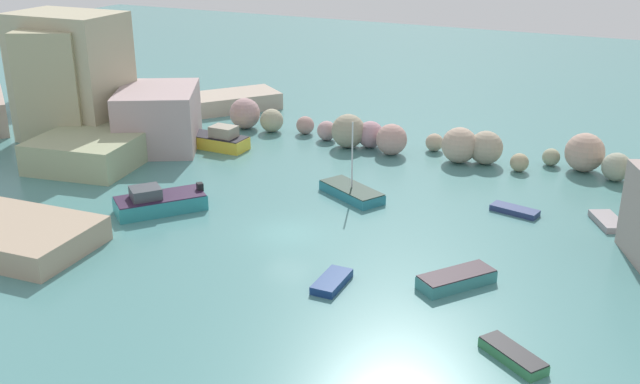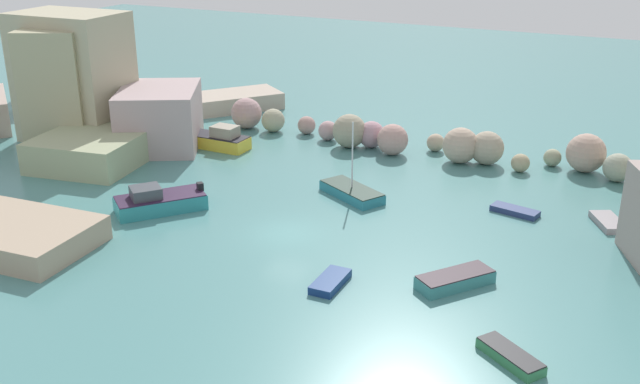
{
  "view_description": "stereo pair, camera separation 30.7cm",
  "coord_description": "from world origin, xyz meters",
  "px_view_note": "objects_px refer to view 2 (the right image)",
  "views": [
    {
      "loc": [
        18.7,
        -34.09,
        17.7
      ],
      "look_at": [
        0.0,
        4.49,
        1.0
      ],
      "focal_mm": 41.27,
      "sensor_mm": 36.0,
      "label": 1
    },
    {
      "loc": [
        18.98,
        -33.96,
        17.7
      ],
      "look_at": [
        0.0,
        4.49,
        1.0
      ],
      "focal_mm": 41.27,
      "sensor_mm": 36.0,
      "label": 2
    }
  ],
  "objects_px": {
    "moored_boat_2": "(608,222)",
    "moored_boat_3": "(352,192)",
    "moored_boat_4": "(216,139)",
    "moored_boat_7": "(330,282)",
    "moored_boat_5": "(515,211)",
    "moored_boat_0": "(455,280)",
    "stone_dock": "(10,234)",
    "moored_boat_6": "(510,356)",
    "moored_boat_1": "(159,201)"
  },
  "relations": [
    {
      "from": "stone_dock",
      "to": "moored_boat_6",
      "type": "relative_size",
      "value": 2.94
    },
    {
      "from": "moored_boat_4",
      "to": "moored_boat_5",
      "type": "distance_m",
      "value": 24.15
    },
    {
      "from": "moored_boat_5",
      "to": "moored_boat_6",
      "type": "relative_size",
      "value": 0.97
    },
    {
      "from": "moored_boat_2",
      "to": "moored_boat_7",
      "type": "relative_size",
      "value": 1.14
    },
    {
      "from": "moored_boat_0",
      "to": "moored_boat_2",
      "type": "xyz_separation_m",
      "value": [
        6.02,
        11.33,
        -0.16
      ]
    },
    {
      "from": "moored_boat_2",
      "to": "moored_boat_5",
      "type": "relative_size",
      "value": 1.02
    },
    {
      "from": "stone_dock",
      "to": "moored_boat_0",
      "type": "height_order",
      "value": "stone_dock"
    },
    {
      "from": "moored_boat_0",
      "to": "moored_boat_4",
      "type": "bearing_deg",
      "value": 96.4
    },
    {
      "from": "moored_boat_1",
      "to": "moored_boat_4",
      "type": "height_order",
      "value": "moored_boat_4"
    },
    {
      "from": "moored_boat_2",
      "to": "moored_boat_7",
      "type": "height_order",
      "value": "moored_boat_7"
    },
    {
      "from": "stone_dock",
      "to": "moored_boat_7",
      "type": "bearing_deg",
      "value": 11.62
    },
    {
      "from": "moored_boat_2",
      "to": "moored_boat_3",
      "type": "height_order",
      "value": "moored_boat_3"
    },
    {
      "from": "moored_boat_0",
      "to": "moored_boat_2",
      "type": "bearing_deg",
      "value": 8.78
    },
    {
      "from": "moored_boat_3",
      "to": "moored_boat_7",
      "type": "distance_m",
      "value": 12.11
    },
    {
      "from": "moored_boat_5",
      "to": "moored_boat_7",
      "type": "height_order",
      "value": "moored_boat_7"
    },
    {
      "from": "moored_boat_0",
      "to": "moored_boat_5",
      "type": "xyz_separation_m",
      "value": [
        0.64,
        10.66,
        -0.17
      ]
    },
    {
      "from": "moored_boat_2",
      "to": "moored_boat_5",
      "type": "distance_m",
      "value": 5.42
    },
    {
      "from": "moored_boat_4",
      "to": "moored_boat_7",
      "type": "bearing_deg",
      "value": -41.97
    },
    {
      "from": "moored_boat_0",
      "to": "moored_boat_1",
      "type": "height_order",
      "value": "moored_boat_1"
    },
    {
      "from": "moored_boat_6",
      "to": "moored_boat_7",
      "type": "xyz_separation_m",
      "value": [
        -9.55,
        2.63,
        -0.04
      ]
    },
    {
      "from": "moored_boat_1",
      "to": "moored_boat_2",
      "type": "bearing_deg",
      "value": 150.61
    },
    {
      "from": "moored_boat_0",
      "to": "moored_boat_2",
      "type": "height_order",
      "value": "moored_boat_0"
    },
    {
      "from": "moored_boat_5",
      "to": "moored_boat_4",
      "type": "bearing_deg",
      "value": -175.48
    },
    {
      "from": "moored_boat_0",
      "to": "moored_boat_6",
      "type": "bearing_deg",
      "value": -106.7
    },
    {
      "from": "moored_boat_3",
      "to": "moored_boat_6",
      "type": "distance_m",
      "value": 19.49
    },
    {
      "from": "moored_boat_6",
      "to": "moored_boat_4",
      "type": "bearing_deg",
      "value": -0.77
    },
    {
      "from": "moored_boat_1",
      "to": "moored_boat_7",
      "type": "bearing_deg",
      "value": 112.75
    },
    {
      "from": "moored_boat_2",
      "to": "moored_boat_7",
      "type": "bearing_deg",
      "value": 112.1
    },
    {
      "from": "stone_dock",
      "to": "moored_boat_6",
      "type": "distance_m",
      "value": 27.59
    },
    {
      "from": "moored_boat_6",
      "to": "moored_boat_2",
      "type": "bearing_deg",
      "value": -63.0
    },
    {
      "from": "moored_boat_5",
      "to": "moored_boat_2",
      "type": "bearing_deg",
      "value": 18.78
    },
    {
      "from": "stone_dock",
      "to": "moored_boat_2",
      "type": "distance_m",
      "value": 34.55
    },
    {
      "from": "moored_boat_5",
      "to": "moored_boat_7",
      "type": "distance_m",
      "value": 14.75
    },
    {
      "from": "moored_boat_7",
      "to": "moored_boat_5",
      "type": "bearing_deg",
      "value": 153.77
    },
    {
      "from": "moored_boat_1",
      "to": "moored_boat_3",
      "type": "distance_m",
      "value": 12.31
    },
    {
      "from": "moored_boat_4",
      "to": "moored_boat_7",
      "type": "xyz_separation_m",
      "value": [
        17.72,
        -16.37,
        -0.47
      ]
    },
    {
      "from": "stone_dock",
      "to": "moored_boat_1",
      "type": "distance_m",
      "value": 8.83
    },
    {
      "from": "moored_boat_5",
      "to": "moored_boat_7",
      "type": "bearing_deg",
      "value": -103.37
    },
    {
      "from": "moored_boat_2",
      "to": "moored_boat_1",
      "type": "bearing_deg",
      "value": 83.29
    },
    {
      "from": "moored_boat_3",
      "to": "moored_boat_4",
      "type": "xyz_separation_m",
      "value": [
        -13.8,
        4.91,
        0.32
      ]
    },
    {
      "from": "moored_boat_4",
      "to": "moored_boat_5",
      "type": "height_order",
      "value": "moored_boat_4"
    },
    {
      "from": "moored_boat_2",
      "to": "moored_boat_7",
      "type": "xyz_separation_m",
      "value": [
        -11.62,
        -14.03,
        0.01
      ]
    },
    {
      "from": "moored_boat_5",
      "to": "moored_boat_6",
      "type": "distance_m",
      "value": 16.33
    },
    {
      "from": "moored_boat_2",
      "to": "stone_dock",
      "type": "bearing_deg",
      "value": 92.63
    },
    {
      "from": "moored_boat_0",
      "to": "moored_boat_6",
      "type": "xyz_separation_m",
      "value": [
        3.95,
        -5.33,
        -0.1
      ]
    },
    {
      "from": "moored_boat_4",
      "to": "stone_dock",
      "type": "bearing_deg",
      "value": -90.1
    },
    {
      "from": "moored_boat_0",
      "to": "moored_boat_3",
      "type": "height_order",
      "value": "moored_boat_3"
    },
    {
      "from": "moored_boat_3",
      "to": "moored_boat_5",
      "type": "distance_m",
      "value": 10.34
    },
    {
      "from": "moored_boat_0",
      "to": "moored_boat_7",
      "type": "relative_size",
      "value": 1.48
    },
    {
      "from": "moored_boat_6",
      "to": "moored_boat_3",
      "type": "bearing_deg",
      "value": -12.17
    }
  ]
}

